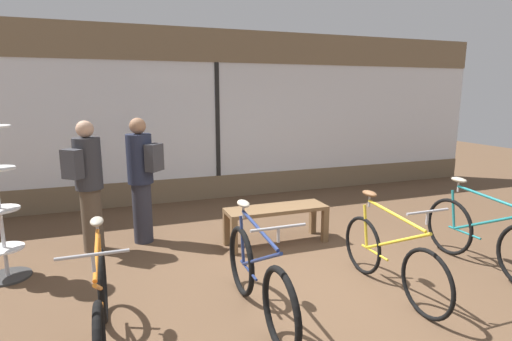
# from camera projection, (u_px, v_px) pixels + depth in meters

# --- Properties ---
(ground_plane) EXTENTS (24.00, 24.00, 0.00)m
(ground_plane) POSITION_uv_depth(u_px,v_px,m) (309.00, 284.00, 4.34)
(ground_plane) COLOR brown
(shop_back_wall) EXTENTS (12.00, 0.08, 3.20)m
(shop_back_wall) POSITION_uv_depth(u_px,v_px,m) (217.00, 114.00, 7.59)
(shop_back_wall) COLOR #7A664C
(shop_back_wall) RESTS_ON ground_plane
(bicycle_far_left) EXTENTS (0.46, 1.68, 1.02)m
(bicycle_far_left) POSITION_uv_depth(u_px,v_px,m) (101.00, 309.00, 3.16)
(bicycle_far_left) COLOR black
(bicycle_far_left) RESTS_ON ground_plane
(bicycle_left) EXTENTS (0.46, 1.73, 1.04)m
(bicycle_left) POSITION_uv_depth(u_px,v_px,m) (258.00, 279.00, 3.63)
(bicycle_left) COLOR black
(bicycle_left) RESTS_ON ground_plane
(bicycle_right) EXTENTS (0.46, 1.66, 1.01)m
(bicycle_right) POSITION_uv_depth(u_px,v_px,m) (390.00, 257.00, 4.12)
(bicycle_right) COLOR black
(bicycle_right) RESTS_ON ground_plane
(bicycle_far_right) EXTENTS (0.46, 1.77, 1.05)m
(bicycle_far_right) POSITION_uv_depth(u_px,v_px,m) (484.00, 237.00, 4.63)
(bicycle_far_right) COLOR black
(bicycle_far_right) RESTS_ON ground_plane
(accessory_rack) EXTENTS (0.48, 0.48, 1.80)m
(accessory_rack) POSITION_uv_depth(u_px,v_px,m) (0.00, 215.00, 4.36)
(accessory_rack) COLOR #333333
(accessory_rack) RESTS_ON ground_plane
(display_bench) EXTENTS (1.40, 0.44, 0.52)m
(display_bench) POSITION_uv_depth(u_px,v_px,m) (276.00, 214.00, 5.45)
(display_bench) COLOR brown
(display_bench) RESTS_ON ground_plane
(customer_near_rack) EXTENTS (0.55, 0.54, 1.72)m
(customer_near_rack) POSITION_uv_depth(u_px,v_px,m) (142.00, 177.00, 5.41)
(customer_near_rack) COLOR #2D2D38
(customer_near_rack) RESTS_ON ground_plane
(customer_by_window) EXTENTS (0.54, 0.55, 1.71)m
(customer_by_window) POSITION_uv_depth(u_px,v_px,m) (88.00, 182.00, 5.09)
(customer_by_window) COLOR brown
(customer_by_window) RESTS_ON ground_plane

